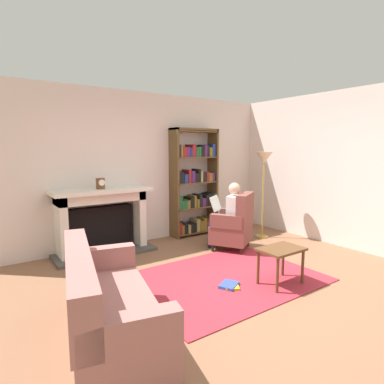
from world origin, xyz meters
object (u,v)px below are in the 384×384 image
at_px(fireplace, 102,218).
at_px(floor_lamp, 264,165).
at_px(armchair_reading, 235,225).
at_px(mantel_clock, 100,184).
at_px(sofa_floral, 106,309).
at_px(bookshelf, 195,185).
at_px(seated_reader, 228,213).
at_px(side_table, 281,254).

relative_size(fireplace, floor_lamp, 0.97).
distance_m(armchair_reading, floor_lamp, 1.36).
height_order(mantel_clock, floor_lamp, floor_lamp).
distance_m(mantel_clock, sofa_floral, 2.64).
bearing_deg(bookshelf, seated_reader, -92.82).
bearing_deg(mantel_clock, bookshelf, 4.02).
height_order(fireplace, seated_reader, seated_reader).
relative_size(mantel_clock, side_table, 0.31).
distance_m(bookshelf, armchair_reading, 1.30).
height_order(bookshelf, sofa_floral, bookshelf).
distance_m(fireplace, floor_lamp, 3.09).
bearing_deg(bookshelf, floor_lamp, -44.39).
distance_m(bookshelf, floor_lamp, 1.38).
bearing_deg(seated_reader, bookshelf, -125.12).
height_order(side_table, floor_lamp, floor_lamp).
relative_size(armchair_reading, seated_reader, 0.85).
height_order(armchair_reading, sofa_floral, armchair_reading).
bearing_deg(fireplace, bookshelf, 0.98).
bearing_deg(bookshelf, sofa_floral, -137.45).
distance_m(mantel_clock, armchair_reading, 2.31).
bearing_deg(floor_lamp, sofa_floral, -156.69).
relative_size(side_table, floor_lamp, 0.34).
bearing_deg(sofa_floral, side_table, -78.71).
relative_size(mantel_clock, bookshelf, 0.08).
distance_m(fireplace, armchair_reading, 2.22).
distance_m(mantel_clock, side_table, 2.92).
height_order(bookshelf, floor_lamp, bookshelf).
xyz_separation_m(sofa_floral, side_table, (2.23, -0.06, 0.08)).
bearing_deg(mantel_clock, fireplace, 74.03).
distance_m(fireplace, seated_reader, 2.12).
relative_size(bookshelf, armchair_reading, 2.15).
bearing_deg(floor_lamp, mantel_clock, 164.67).
height_order(bookshelf, armchair_reading, bookshelf).
xyz_separation_m(fireplace, bookshelf, (1.90, 0.03, 0.43)).
distance_m(fireplace, mantel_clock, 0.60).
height_order(mantel_clock, side_table, mantel_clock).
xyz_separation_m(fireplace, seated_reader, (1.85, -1.03, 0.05)).
relative_size(armchair_reading, side_table, 1.73).
relative_size(sofa_floral, side_table, 3.25).
height_order(armchair_reading, floor_lamp, floor_lamp).
xyz_separation_m(bookshelf, floor_lamp, (0.94, -0.92, 0.39)).
xyz_separation_m(fireplace, floor_lamp, (2.84, -0.89, 0.82)).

